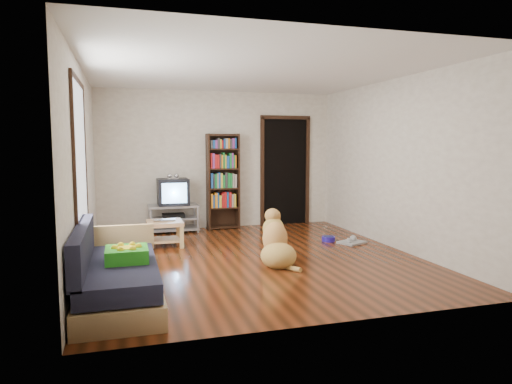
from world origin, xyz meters
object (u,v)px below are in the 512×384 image
object	(u,v)px
sofa	(115,277)
coffee_table	(165,228)
grey_rag	(352,242)
bookshelf	(223,176)
crt_tv	(173,191)
laptop	(165,220)
green_cushion	(127,254)
dog	(276,244)
tv_stand	(173,217)
dog_bowl	(328,239)

from	to	relation	value
sofa	coffee_table	xyz separation A→B (m)	(0.72, 2.48, 0.02)
grey_rag	bookshelf	bearing A→B (deg)	132.53
crt_tv	bookshelf	distance (m)	0.99
laptop	grey_rag	world-z (taller)	laptop
green_cushion	crt_tv	xyz separation A→B (m)	(0.85, 3.65, 0.25)
sofa	grey_rag	bearing A→B (deg)	26.65
dog	grey_rag	bearing A→B (deg)	28.68
crt_tv	bookshelf	bearing A→B (deg)	4.32
tv_stand	crt_tv	size ratio (longest dim) A/B	1.55
grey_rag	coffee_table	distance (m)	3.02
bookshelf	sofa	world-z (taller)	bookshelf
laptop	bookshelf	world-z (taller)	bookshelf
dog	green_cushion	bearing A→B (deg)	-153.71
tv_stand	crt_tv	xyz separation A→B (m)	(0.00, 0.02, 0.47)
laptop	sofa	xyz separation A→B (m)	(-0.72, -2.45, -0.15)
grey_rag	bookshelf	size ratio (longest dim) A/B	0.22
laptop	crt_tv	bearing A→B (deg)	77.29
tv_stand	crt_tv	bearing A→B (deg)	90.00
tv_stand	dog_bowl	bearing A→B (deg)	-32.97
dog_bowl	grey_rag	distance (m)	0.39
green_cushion	sofa	distance (m)	0.26
green_cushion	dog	size ratio (longest dim) A/B	0.45
bookshelf	coffee_table	world-z (taller)	bookshelf
grey_rag	coffee_table	size ratio (longest dim) A/B	0.73
grey_rag	crt_tv	size ratio (longest dim) A/B	0.69
laptop	tv_stand	bearing A→B (deg)	77.07
dog	bookshelf	bearing A→B (deg)	92.71
sofa	coffee_table	world-z (taller)	sofa
grey_rag	sofa	xyz separation A→B (m)	(-3.66, -1.84, 0.25)
sofa	dog	size ratio (longest dim) A/B	1.94
sofa	dog	world-z (taller)	sofa
sofa	coffee_table	bearing A→B (deg)	73.91
green_cushion	sofa	size ratio (longest dim) A/B	0.23
grey_rag	dog	world-z (taller)	dog
green_cushion	coffee_table	distance (m)	2.56
coffee_table	dog	distance (m)	2.03
dog_bowl	coffee_table	xyz separation A→B (m)	(-2.64, 0.40, 0.24)
grey_rag	tv_stand	world-z (taller)	tv_stand
laptop	bookshelf	distance (m)	1.85
tv_stand	crt_tv	distance (m)	0.47
sofa	dog	xyz separation A→B (m)	(2.05, 0.96, 0.02)
dog_bowl	coffee_table	world-z (taller)	coffee_table
coffee_table	green_cushion	bearing A→B (deg)	-103.44
dog_bowl	tv_stand	size ratio (longest dim) A/B	0.24
green_cushion	bookshelf	size ratio (longest dim) A/B	0.23
laptop	dog	xyz separation A→B (m)	(1.34, -1.50, -0.14)
grey_rag	dog	xyz separation A→B (m)	(-1.60, -0.88, 0.26)
dog	laptop	bearing A→B (deg)	131.81
crt_tv	dog	world-z (taller)	crt_tv
green_cushion	tv_stand	distance (m)	3.73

